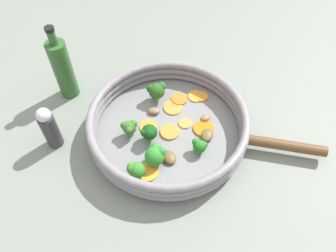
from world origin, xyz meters
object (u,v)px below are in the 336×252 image
Objects in this scene: carrot_slice_5 at (148,172)px; mushroom_piece_0 at (169,157)px; carrot_slice_7 at (196,96)px; broccoli_floret_3 at (157,90)px; carrot_slice_0 at (201,97)px; mushroom_piece_2 at (205,118)px; broccoli_floret_1 at (136,170)px; mushroom_piece_3 at (207,135)px; mushroom_piece_1 at (153,111)px; carrot_slice_6 at (169,132)px; broccoli_floret_0 at (156,155)px; carrot_slice_2 at (185,123)px; carrot_slice_4 at (203,128)px; salt_shaker at (49,128)px; oil_bottle at (63,69)px; broccoli_floret_2 at (199,146)px; carrot_slice_3 at (148,126)px; carrot_slice_1 at (179,99)px; carrot_slice_8 at (173,107)px; skillet at (168,132)px; broccoli_floret_5 at (148,132)px; broccoli_floret_4 at (129,127)px.

carrot_slice_5 is 1.22× the size of mushroom_piece_0.
carrot_slice_7 is 0.77× the size of broccoli_floret_3.
carrot_slice_0 is 0.07m from mushroom_piece_2.
mushroom_piece_2 is (-0.02, -0.07, 0.00)m from carrot_slice_7.
broccoli_floret_1 is 1.08× the size of mushroom_piece_3.
broccoli_floret_3 is 0.05m from mushroom_piece_1.
broccoli_floret_0 reaches higher than carrot_slice_6.
carrot_slice_2 is 0.65× the size of carrot_slice_4.
salt_shaker is at bearing 125.31° from carrot_slice_5.
oil_bottle is (-0.18, 0.25, 0.06)m from carrot_slice_2.
broccoli_floret_2 is at bearing -135.99° from mushroom_piece_2.
carrot_slice_3 is 1.46× the size of mushroom_piece_1.
mushroom_piece_2 is (0.18, 0.05, 0.00)m from carrot_slice_5.
carrot_slice_3 is 0.13m from mushroom_piece_3.
carrot_slice_2 is 0.12m from broccoli_floret_0.
carrot_slice_1 is 0.22m from broccoli_floret_1.
broccoli_floret_1 reaches higher than carrot_slice_2.
broccoli_floret_2 is at bearing -128.58° from carrot_slice_0.
broccoli_floret_1 is at bearing -131.60° from carrot_slice_3.
broccoli_floret_0 is 0.05m from broccoli_floret_1.
carrot_slice_8 is 0.40× the size of salt_shaker.
skillet is 0.10m from broccoli_floret_3.
broccoli_floret_5 is at bearing -128.03° from mushroom_piece_1.
carrot_slice_8 is at bearing -68.47° from broccoli_floret_3.
broccoli_floret_4 is at bearing -178.48° from carrot_slice_0.
carrot_slice_0 is at bearing -39.88° from carrot_slice_7.
carrot_slice_2 is at bearing -18.74° from broccoli_floret_4.
carrot_slice_6 is at bearing -153.91° from carrot_slice_7.
carrot_slice_4 is 0.24× the size of oil_bottle.
carrot_slice_3 reaches higher than skillet.
salt_shaker reaches higher than mushroom_piece_1.
mushroom_piece_2 is (0.15, 0.03, -0.02)m from broccoli_floret_0.
carrot_slice_3 is at bearing 152.96° from carrot_slice_2.
broccoli_floret_2 is (0.03, -0.07, 0.02)m from carrot_slice_6.
skillet is 0.09m from mushroom_piece_3.
skillet is at bearing -161.91° from carrot_slice_0.
broccoli_floret_0 is 1.11× the size of broccoli_floret_4.
broccoli_floret_2 reaches higher than mushroom_piece_0.
mushroom_piece_0 is at bearing -69.15° from broccoli_floret_4.
carrot_slice_8 is 0.98× the size of broccoli_floret_0.
broccoli_floret_0 is at bearing -82.85° from broccoli_floret_4.
broccoli_floret_5 reaches higher than broccoli_floret_2.
broccoli_floret_0 is at bearing -173.80° from carrot_slice_4.
broccoli_floret_4 is (-0.19, -0.01, 0.02)m from carrot_slice_7.
mushroom_piece_0 is at bearing -144.36° from carrot_slice_2.
broccoli_floret_2 is at bearing -69.67° from carrot_slice_6.
broccoli_floret_0 and broccoli_floret_5 have the same top height.
mushroom_piece_0 is at bearing -2.23° from broccoli_floret_1.
broccoli_floret_2 reaches higher than mushroom_piece_1.
carrot_slice_7 is 0.07m from mushroom_piece_2.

